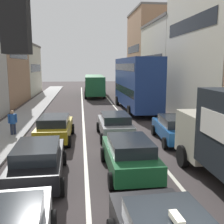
% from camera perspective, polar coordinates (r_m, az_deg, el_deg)
% --- Properties ---
extents(sidewalk_left, '(2.60, 64.00, 0.14)m').
position_cam_1_polar(sidewalk_left, '(24.84, -17.77, -0.63)').
color(sidewalk_left, '#9C9C9C').
rests_on(sidewalk_left, ground).
extents(lane_stripe_left, '(0.16, 60.00, 0.01)m').
position_cam_1_polar(lane_stripe_left, '(24.38, -6.16, -0.56)').
color(lane_stripe_left, silver).
rests_on(lane_stripe_left, ground).
extents(lane_stripe_right, '(0.16, 60.00, 0.01)m').
position_cam_1_polar(lane_stripe_right, '(24.64, 1.77, -0.39)').
color(lane_stripe_right, silver).
rests_on(lane_stripe_right, ground).
extents(building_row_right, '(7.20, 43.90, 13.76)m').
position_cam_1_polar(building_row_right, '(29.61, 17.16, 12.07)').
color(building_row_right, '#9E7556').
rests_on(building_row_right, ground).
extents(sedan_centre_lane_second, '(2.11, 4.33, 1.49)m').
position_cam_1_polar(sedan_centre_lane_second, '(11.19, 3.67, -8.95)').
color(sedan_centre_lane_second, '#19592D').
rests_on(sedan_centre_lane_second, ground).
extents(wagon_left_lane_second, '(2.16, 4.35, 1.49)m').
position_cam_1_polar(wagon_left_lane_second, '(10.87, -15.38, -9.89)').
color(wagon_left_lane_second, black).
rests_on(wagon_left_lane_second, ground).
extents(hatchback_centre_lane_third, '(2.08, 4.31, 1.49)m').
position_cam_1_polar(hatchback_centre_lane_third, '(16.62, 0.62, -2.65)').
color(hatchback_centre_lane_third, gray).
rests_on(hatchback_centre_lane_third, ground).
extents(sedan_left_lane_third, '(2.19, 4.36, 1.49)m').
position_cam_1_polar(sedan_left_lane_third, '(16.20, -12.01, -3.20)').
color(sedan_left_lane_third, '#B29319').
rests_on(sedan_left_lane_third, ground).
extents(sedan_right_lane_behind_truck, '(2.28, 4.40, 1.49)m').
position_cam_1_polar(sedan_right_lane_behind_truck, '(16.07, 13.16, -3.35)').
color(sedan_right_lane_behind_truck, '#194C8C').
rests_on(sedan_right_lane_behind_truck, ground).
extents(bus_mid_queue_primary, '(2.92, 10.54, 5.06)m').
position_cam_1_polar(bus_mid_queue_primary, '(26.20, 5.10, 6.41)').
color(bus_mid_queue_primary, navy).
rests_on(bus_mid_queue_primary, ground).
extents(bus_far_queue_secondary, '(2.99, 10.56, 2.90)m').
position_cam_1_polar(bus_far_queue_secondary, '(38.84, -3.76, 5.98)').
color(bus_far_queue_secondary, '#1E6033').
rests_on(bus_far_queue_secondary, ground).
extents(pedestrian_far_sidewalk, '(0.50, 0.34, 1.66)m').
position_cam_1_polar(pedestrian_far_sidewalk, '(17.80, -20.25, -1.94)').
color(pedestrian_far_sidewalk, '#262D47').
rests_on(pedestrian_far_sidewalk, ground).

